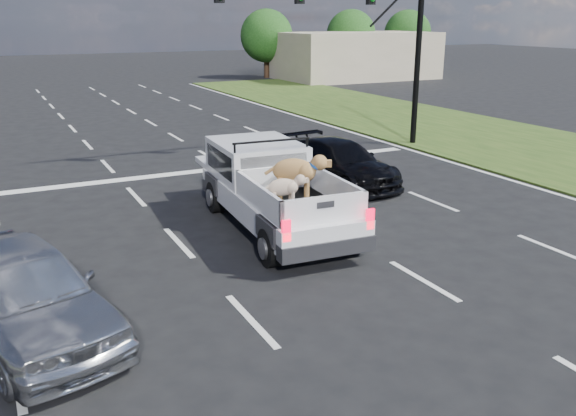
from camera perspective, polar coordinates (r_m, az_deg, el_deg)
name	(u,v)px	position (r m, az deg, el deg)	size (l,w,h in m)	color
ground	(343,299)	(10.79, 5.19, -8.49)	(160.00, 160.00, 0.00)	black
road_markings	(214,202)	(16.35, -6.93, 0.58)	(17.75, 60.00, 0.01)	silver
grass_shoulder_right	(571,157)	(23.55, 24.95, 4.33)	(8.00, 60.00, 0.06)	#243F13
traffic_signal	(365,17)	(22.44, 7.24, 17.33)	(9.11, 0.31, 7.00)	black
building_right	(356,56)	(50.30, 6.38, 13.99)	(12.00, 7.00, 3.60)	tan
tree_far_d	(266,36)	(50.86, -2.03, 15.79)	(4.20, 4.20, 5.40)	#332114
tree_far_e	(351,35)	(54.68, 5.91, 15.83)	(4.20, 4.20, 5.40)	#332114
tree_far_f	(407,34)	(58.10, 11.11, 15.69)	(4.20, 4.20, 5.40)	#332114
pickup_truck	(272,187)	(14.03, -1.50, 1.96)	(2.39, 5.64, 2.07)	black
silver_sedan	(24,292)	(10.06, -23.45, -7.24)	(1.78, 4.41, 1.50)	#ABACB2
black_coupe	(340,162)	(17.98, 4.86, 4.27)	(1.78, 4.37, 1.27)	black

